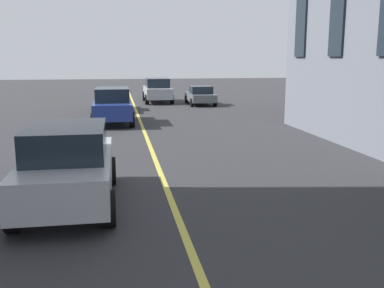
{
  "coord_description": "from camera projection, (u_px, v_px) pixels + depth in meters",
  "views": [
    {
      "loc": [
        3.88,
        1.22,
        3.39
      ],
      "look_at": [
        13.02,
        -0.34,
        1.59
      ],
      "focal_mm": 41.26,
      "sensor_mm": 36.0,
      "label": 1
    }
  ],
  "objects": [
    {
      "name": "car_grey_near",
      "position": [
        200.0,
        95.0,
        32.75
      ],
      "size": [
        3.9,
        1.89,
        1.4
      ],
      "color": "slate",
      "rests_on": "ground_plane"
    },
    {
      "name": "lane_centre_line",
      "position": [
        152.0,
        151.0,
        16.45
      ],
      "size": [
        80.0,
        0.16,
        0.01
      ],
      "color": "#D8C64C",
      "rests_on": "ground_plane"
    },
    {
      "name": "car_silver_parked_a",
      "position": [
        157.0,
        90.0,
        34.57
      ],
      "size": [
        4.7,
        2.14,
        1.88
      ],
      "color": "#B7BABF",
      "rests_on": "ground_plane"
    },
    {
      "name": "car_black_far",
      "position": [
        113.0,
        100.0,
        29.28
      ],
      "size": [
        4.4,
        1.95,
        1.37
      ],
      "color": "black",
      "rests_on": "ground_plane"
    },
    {
      "name": "car_silver_parked_b",
      "position": [
        68.0,
        165.0,
        10.23
      ],
      "size": [
        4.7,
        2.14,
        1.88
      ],
      "color": "#B7BABF",
      "rests_on": "ground_plane"
    },
    {
      "name": "car_blue_oncoming",
      "position": [
        113.0,
        105.0,
        23.3
      ],
      "size": [
        4.7,
        2.14,
        1.88
      ],
      "color": "navy",
      "rests_on": "ground_plane"
    }
  ]
}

